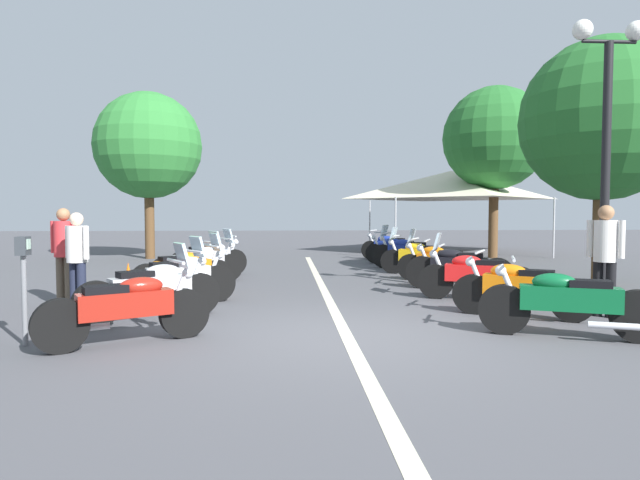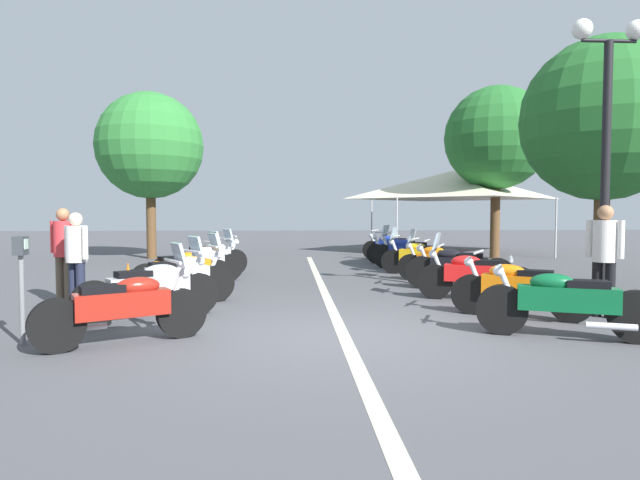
{
  "view_description": "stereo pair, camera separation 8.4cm",
  "coord_description": "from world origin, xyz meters",
  "px_view_note": "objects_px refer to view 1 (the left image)",
  "views": [
    {
      "loc": [
        -6.67,
        0.77,
        1.57
      ],
      "look_at": [
        5.26,
        0.0,
        0.95
      ],
      "focal_mm": 29.98,
      "sensor_mm": 36.0,
      "label": 1
    },
    {
      "loc": [
        -6.67,
        0.69,
        1.57
      ],
      "look_at": [
        5.26,
        0.0,
        0.95
      ],
      "focal_mm": 29.98,
      "sensor_mm": 36.0,
      "label": 2
    }
  ],
  "objects_px": {
    "motorcycle_right_row_0": "(568,302)",
    "motorcycle_right_row_1": "(519,288)",
    "motorcycle_right_row_7": "(397,250)",
    "bystander_3": "(64,248)",
    "motorcycle_left_row_3": "(185,269)",
    "motorcycle_right_row_4": "(440,261)",
    "street_lamp_twin_globe": "(607,112)",
    "motorcycle_left_row_4": "(200,262)",
    "roadside_tree_2": "(603,120)",
    "motorcycle_right_row_3": "(458,267)",
    "roadside_tree_1": "(148,146)",
    "parking_meter": "(24,270)",
    "motorcycle_right_row_2": "(475,275)",
    "traffic_cone_0": "(128,279)",
    "bystander_0": "(77,254)",
    "roadside_tree_0": "(495,139)",
    "motorcycle_right_row_5": "(421,257)",
    "bystander_1": "(605,252)",
    "motorcycle_left_row_5": "(209,258)",
    "motorcycle_left_row_0": "(128,306)",
    "event_tent": "(451,185)",
    "motorcycle_right_row_6": "(407,252)",
    "motorcycle_left_row_1": "(153,289)",
    "motorcycle_right_row_8": "(390,246)",
    "motorcycle_left_row_2": "(180,278)"
  },
  "relations": [
    {
      "from": "motorcycle_left_row_3",
      "to": "motorcycle_right_row_0",
      "type": "xyz_separation_m",
      "value": [
        -4.21,
        -5.49,
        -0.0
      ]
    },
    {
      "from": "motorcycle_right_row_3",
      "to": "event_tent",
      "type": "relative_size",
      "value": 0.33
    },
    {
      "from": "bystander_0",
      "to": "bystander_1",
      "type": "bearing_deg",
      "value": 115.97
    },
    {
      "from": "motorcycle_left_row_1",
      "to": "motorcycle_right_row_8",
      "type": "distance_m",
      "value": 10.95
    },
    {
      "from": "motorcycle_left_row_3",
      "to": "parking_meter",
      "type": "relative_size",
      "value": 1.36
    },
    {
      "from": "motorcycle_left_row_4",
      "to": "motorcycle_right_row_2",
      "type": "distance_m",
      "value": 5.95
    },
    {
      "from": "motorcycle_right_row_6",
      "to": "roadside_tree_1",
      "type": "xyz_separation_m",
      "value": [
        3.88,
        7.99,
        3.33
      ]
    },
    {
      "from": "parking_meter",
      "to": "bystander_3",
      "type": "relative_size",
      "value": 0.78
    },
    {
      "from": "bystander_1",
      "to": "roadside_tree_2",
      "type": "bearing_deg",
      "value": -162.48
    },
    {
      "from": "motorcycle_left_row_0",
      "to": "motorcycle_right_row_5",
      "type": "height_order",
      "value": "motorcycle_right_row_5"
    },
    {
      "from": "traffic_cone_0",
      "to": "motorcycle_left_row_3",
      "type": "bearing_deg",
      "value": -81.72
    },
    {
      "from": "motorcycle_right_row_5",
      "to": "parking_meter",
      "type": "bearing_deg",
      "value": 73.98
    },
    {
      "from": "motorcycle_right_row_4",
      "to": "bystander_3",
      "type": "bearing_deg",
      "value": 46.64
    },
    {
      "from": "motorcycle_right_row_3",
      "to": "roadside_tree_2",
      "type": "height_order",
      "value": "roadside_tree_2"
    },
    {
      "from": "motorcycle_right_row_7",
      "to": "traffic_cone_0",
      "type": "relative_size",
      "value": 2.98
    },
    {
      "from": "motorcycle_right_row_8",
      "to": "motorcycle_right_row_6",
      "type": "bearing_deg",
      "value": 118.25
    },
    {
      "from": "motorcycle_right_row_2",
      "to": "roadside_tree_2",
      "type": "bearing_deg",
      "value": -126.32
    },
    {
      "from": "motorcycle_right_row_1",
      "to": "motorcycle_right_row_5",
      "type": "relative_size",
      "value": 0.91
    },
    {
      "from": "traffic_cone_0",
      "to": "roadside_tree_0",
      "type": "xyz_separation_m",
      "value": [
        7.56,
        -10.19,
        3.81
      ]
    },
    {
      "from": "bystander_3",
      "to": "motorcycle_right_row_2",
      "type": "bearing_deg",
      "value": -70.26
    },
    {
      "from": "motorcycle_left_row_0",
      "to": "motorcycle_left_row_4",
      "type": "distance_m",
      "value": 5.58
    },
    {
      "from": "motorcycle_right_row_3",
      "to": "motorcycle_right_row_5",
      "type": "distance_m",
      "value": 2.66
    },
    {
      "from": "motorcycle_left_row_4",
      "to": "parking_meter",
      "type": "relative_size",
      "value": 1.46
    },
    {
      "from": "motorcycle_left_row_0",
      "to": "motorcycle_left_row_4",
      "type": "xyz_separation_m",
      "value": [
        5.58,
        0.05,
        0.0
      ]
    },
    {
      "from": "motorcycle_right_row_4",
      "to": "motorcycle_right_row_6",
      "type": "distance_m",
      "value": 2.69
    },
    {
      "from": "street_lamp_twin_globe",
      "to": "motorcycle_left_row_4",
      "type": "bearing_deg",
      "value": 63.72
    },
    {
      "from": "motorcycle_left_row_4",
      "to": "roadside_tree_0",
      "type": "xyz_separation_m",
      "value": [
        6.0,
        -9.08,
        3.64
      ]
    },
    {
      "from": "motorcycle_right_row_7",
      "to": "bystander_3",
      "type": "relative_size",
      "value": 1.11
    },
    {
      "from": "street_lamp_twin_globe",
      "to": "motorcycle_right_row_7",
      "type": "bearing_deg",
      "value": 14.04
    },
    {
      "from": "motorcycle_right_row_2",
      "to": "motorcycle_left_row_3",
      "type": "bearing_deg",
      "value": 9.55
    },
    {
      "from": "motorcycle_left_row_4",
      "to": "roadside_tree_0",
      "type": "relative_size",
      "value": 0.32
    },
    {
      "from": "motorcycle_right_row_3",
      "to": "bystander_0",
      "type": "height_order",
      "value": "bystander_0"
    },
    {
      "from": "motorcycle_left_row_3",
      "to": "motorcycle_right_row_3",
      "type": "height_order",
      "value": "motorcycle_left_row_3"
    },
    {
      "from": "motorcycle_left_row_4",
      "to": "motorcycle_left_row_3",
      "type": "bearing_deg",
      "value": -124.4
    },
    {
      "from": "motorcycle_right_row_8",
      "to": "motorcycle_left_row_3",
      "type": "bearing_deg",
      "value": 80.78
    },
    {
      "from": "traffic_cone_0",
      "to": "bystander_0",
      "type": "relative_size",
      "value": 0.39
    },
    {
      "from": "motorcycle_left_row_1",
      "to": "bystander_0",
      "type": "relative_size",
      "value": 1.18
    },
    {
      "from": "motorcycle_right_row_6",
      "to": "motorcycle_right_row_4",
      "type": "bearing_deg",
      "value": 125.19
    },
    {
      "from": "bystander_3",
      "to": "roadside_tree_0",
      "type": "relative_size",
      "value": 0.28
    },
    {
      "from": "motorcycle_right_row_1",
      "to": "bystander_0",
      "type": "xyz_separation_m",
      "value": [
        1.01,
        6.79,
        0.46
      ]
    },
    {
      "from": "motorcycle_right_row_4",
      "to": "motorcycle_right_row_8",
      "type": "xyz_separation_m",
      "value": [
        5.48,
        0.07,
        -0.01
      ]
    },
    {
      "from": "motorcycle_left_row_4",
      "to": "motorcycle_left_row_5",
      "type": "xyz_separation_m",
      "value": [
        1.18,
        -0.05,
        -0.0
      ]
    },
    {
      "from": "roadside_tree_0",
      "to": "motorcycle_left_row_1",
      "type": "bearing_deg",
      "value": 138.21
    },
    {
      "from": "motorcycle_right_row_0",
      "to": "motorcycle_right_row_1",
      "type": "height_order",
      "value": "motorcycle_right_row_0"
    },
    {
      "from": "motorcycle_left_row_2",
      "to": "traffic_cone_0",
      "type": "distance_m",
      "value": 1.82
    },
    {
      "from": "roadside_tree_1",
      "to": "roadside_tree_2",
      "type": "height_order",
      "value": "roadside_tree_1"
    },
    {
      "from": "motorcycle_left_row_4",
      "to": "motorcycle_right_row_5",
      "type": "bearing_deg",
      "value": -18.71
    },
    {
      "from": "traffic_cone_0",
      "to": "bystander_1",
      "type": "distance_m",
      "value": 8.31
    },
    {
      "from": "motorcycle_left_row_3",
      "to": "roadside_tree_2",
      "type": "relative_size",
      "value": 0.33
    },
    {
      "from": "motorcycle_left_row_2",
      "to": "motorcycle_right_row_3",
      "type": "height_order",
      "value": "motorcycle_left_row_2"
    }
  ]
}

